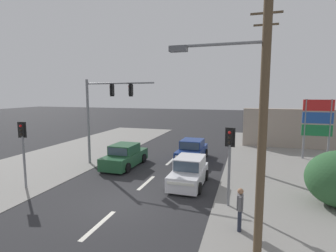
{
  "coord_description": "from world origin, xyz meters",
  "views": [
    {
      "loc": [
        5.34,
        -10.35,
        5.06
      ],
      "look_at": [
        0.98,
        4.0,
        3.17
      ],
      "focal_mm": 28.0,
      "sensor_mm": 36.0,
      "label": 1
    }
  ],
  "objects_px": {
    "sedan_crossing_left": "(192,151)",
    "utility_pole_midground_right": "(263,89)",
    "utility_pole_foreground_right": "(259,99)",
    "pedestal_signal_left_kerb": "(23,143)",
    "pedestal_signal_right_kerb": "(230,154)",
    "shopping_plaza_sign": "(317,121)",
    "traffic_signal_mast": "(103,106)",
    "hatchback_kerbside_parked": "(189,172)",
    "sedan_oncoming_mid": "(125,156)",
    "pedestrian_at_kerb": "(240,207)"
  },
  "relations": [
    {
      "from": "hatchback_kerbside_parked",
      "to": "sedan_oncoming_mid",
      "type": "height_order",
      "value": "sedan_oncoming_mid"
    },
    {
      "from": "utility_pole_foreground_right",
      "to": "pedestal_signal_right_kerb",
      "type": "bearing_deg",
      "value": 106.14
    },
    {
      "from": "utility_pole_foreground_right",
      "to": "utility_pole_midground_right",
      "type": "distance_m",
      "value": 8.67
    },
    {
      "from": "traffic_signal_mast",
      "to": "shopping_plaza_sign",
      "type": "height_order",
      "value": "traffic_signal_mast"
    },
    {
      "from": "pedestal_signal_left_kerb",
      "to": "shopping_plaza_sign",
      "type": "height_order",
      "value": "shopping_plaza_sign"
    },
    {
      "from": "utility_pole_midground_right",
      "to": "shopping_plaza_sign",
      "type": "relative_size",
      "value": 2.2
    },
    {
      "from": "pedestal_signal_right_kerb",
      "to": "pedestal_signal_left_kerb",
      "type": "bearing_deg",
      "value": -175.86
    },
    {
      "from": "pedestal_signal_right_kerb",
      "to": "hatchback_kerbside_parked",
      "type": "distance_m",
      "value": 3.62
    },
    {
      "from": "hatchback_kerbside_parked",
      "to": "utility_pole_midground_right",
      "type": "bearing_deg",
      "value": 38.14
    },
    {
      "from": "hatchback_kerbside_parked",
      "to": "shopping_plaza_sign",
      "type": "bearing_deg",
      "value": 45.63
    },
    {
      "from": "pedestal_signal_right_kerb",
      "to": "sedan_oncoming_mid",
      "type": "distance_m",
      "value": 8.78
    },
    {
      "from": "traffic_signal_mast",
      "to": "pedestrian_at_kerb",
      "type": "height_order",
      "value": "traffic_signal_mast"
    },
    {
      "from": "pedestal_signal_right_kerb",
      "to": "shopping_plaza_sign",
      "type": "distance_m",
      "value": 11.95
    },
    {
      "from": "utility_pole_foreground_right",
      "to": "shopping_plaza_sign",
      "type": "bearing_deg",
      "value": 71.01
    },
    {
      "from": "pedestal_signal_right_kerb",
      "to": "pedestal_signal_left_kerb",
      "type": "distance_m",
      "value": 10.65
    },
    {
      "from": "pedestal_signal_left_kerb",
      "to": "sedan_crossing_left",
      "type": "bearing_deg",
      "value": 48.35
    },
    {
      "from": "pedestal_signal_right_kerb",
      "to": "hatchback_kerbside_parked",
      "type": "bearing_deg",
      "value": 135.93
    },
    {
      "from": "traffic_signal_mast",
      "to": "pedestal_signal_right_kerb",
      "type": "relative_size",
      "value": 1.69
    },
    {
      "from": "pedestal_signal_left_kerb",
      "to": "sedan_oncoming_mid",
      "type": "bearing_deg",
      "value": 58.05
    },
    {
      "from": "utility_pole_foreground_right",
      "to": "sedan_crossing_left",
      "type": "bearing_deg",
      "value": 111.0
    },
    {
      "from": "utility_pole_foreground_right",
      "to": "sedan_crossing_left",
      "type": "relative_size",
      "value": 2.12
    },
    {
      "from": "sedan_oncoming_mid",
      "to": "pedestrian_at_kerb",
      "type": "relative_size",
      "value": 2.62
    },
    {
      "from": "shopping_plaza_sign",
      "to": "sedan_oncoming_mid",
      "type": "distance_m",
      "value": 14.56
    },
    {
      "from": "traffic_signal_mast",
      "to": "sedan_oncoming_mid",
      "type": "bearing_deg",
      "value": 4.55
    },
    {
      "from": "pedestal_signal_left_kerb",
      "to": "hatchback_kerbside_parked",
      "type": "xyz_separation_m",
      "value": [
        8.33,
        2.98,
        -1.71
      ]
    },
    {
      "from": "utility_pole_foreground_right",
      "to": "pedestal_signal_left_kerb",
      "type": "xyz_separation_m",
      "value": [
        -11.61,
        2.65,
        -2.46
      ]
    },
    {
      "from": "utility_pole_midground_right",
      "to": "sedan_crossing_left",
      "type": "bearing_deg",
      "value": 153.92
    },
    {
      "from": "traffic_signal_mast",
      "to": "pedestal_signal_left_kerb",
      "type": "relative_size",
      "value": 1.69
    },
    {
      "from": "traffic_signal_mast",
      "to": "hatchback_kerbside_parked",
      "type": "relative_size",
      "value": 1.64
    },
    {
      "from": "pedestal_signal_right_kerb",
      "to": "pedestal_signal_left_kerb",
      "type": "relative_size",
      "value": 1.0
    },
    {
      "from": "traffic_signal_mast",
      "to": "pedestal_signal_right_kerb",
      "type": "distance_m",
      "value": 10.03
    },
    {
      "from": "hatchback_kerbside_parked",
      "to": "sedan_crossing_left",
      "type": "distance_m",
      "value": 5.42
    },
    {
      "from": "sedan_crossing_left",
      "to": "sedan_oncoming_mid",
      "type": "distance_m",
      "value": 5.11
    },
    {
      "from": "pedestrian_at_kerb",
      "to": "pedestal_signal_right_kerb",
      "type": "bearing_deg",
      "value": 104.85
    },
    {
      "from": "hatchback_kerbside_parked",
      "to": "pedestrian_at_kerb",
      "type": "relative_size",
      "value": 2.24
    },
    {
      "from": "traffic_signal_mast",
      "to": "sedan_crossing_left",
      "type": "height_order",
      "value": "traffic_signal_mast"
    },
    {
      "from": "pedestal_signal_right_kerb",
      "to": "shopping_plaza_sign",
      "type": "xyz_separation_m",
      "value": [
        5.76,
        10.45,
        0.57
      ]
    },
    {
      "from": "pedestal_signal_right_kerb",
      "to": "pedestrian_at_kerb",
      "type": "distance_m",
      "value": 2.61
    },
    {
      "from": "pedestal_signal_right_kerb",
      "to": "shopping_plaza_sign",
      "type": "height_order",
      "value": "shopping_plaza_sign"
    },
    {
      "from": "utility_pole_midground_right",
      "to": "traffic_signal_mast",
      "type": "height_order",
      "value": "utility_pole_midground_right"
    },
    {
      "from": "traffic_signal_mast",
      "to": "utility_pole_midground_right",
      "type": "bearing_deg",
      "value": 4.56
    },
    {
      "from": "hatchback_kerbside_parked",
      "to": "sedan_oncoming_mid",
      "type": "relative_size",
      "value": 0.86
    },
    {
      "from": "utility_pole_foreground_right",
      "to": "pedestrian_at_kerb",
      "type": "relative_size",
      "value": 5.54
    },
    {
      "from": "sedan_oncoming_mid",
      "to": "sedan_crossing_left",
      "type": "bearing_deg",
      "value": 36.49
    },
    {
      "from": "utility_pole_foreground_right",
      "to": "hatchback_kerbside_parked",
      "type": "xyz_separation_m",
      "value": [
        -3.28,
        5.64,
        -4.17
      ]
    },
    {
      "from": "utility_pole_foreground_right",
      "to": "hatchback_kerbside_parked",
      "type": "bearing_deg",
      "value": 120.19
    },
    {
      "from": "sedan_crossing_left",
      "to": "utility_pole_midground_right",
      "type": "bearing_deg",
      "value": -26.08
    },
    {
      "from": "utility_pole_midground_right",
      "to": "pedestal_signal_left_kerb",
      "type": "bearing_deg",
      "value": -153.78
    },
    {
      "from": "utility_pole_midground_right",
      "to": "pedestrian_at_kerb",
      "type": "relative_size",
      "value": 6.2
    },
    {
      "from": "sedan_crossing_left",
      "to": "utility_pole_foreground_right",
      "type": "bearing_deg",
      "value": -69.0
    }
  ]
}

